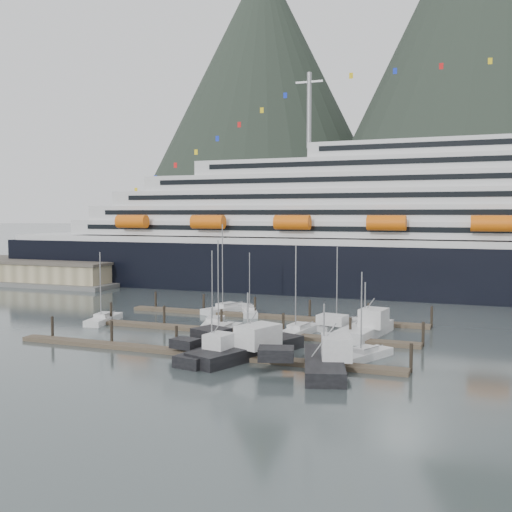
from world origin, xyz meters
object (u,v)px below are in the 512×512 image
(sailboat_d, at_px, (221,331))
(sailboat_e, at_px, (227,309))
(cruise_ship, at_px, (508,235))
(warehouse, at_px, (39,273))
(trawler_e, at_px, (364,329))
(sailboat_b, at_px, (213,323))
(sailboat_h, at_px, (365,356))
(sailboat_a, at_px, (104,320))
(sailboat_c, at_px, (299,332))
(sailboat_g, at_px, (340,325))
(sailboat_f, at_px, (249,312))
(trawler_c, at_px, (247,348))
(trawler_d, at_px, (322,362))
(trawler_b, at_px, (211,352))

(sailboat_d, relative_size, sailboat_e, 0.88)
(cruise_ship, xyz_separation_m, sailboat_d, (-37.07, -52.99, -11.64))
(warehouse, xyz_separation_m, trawler_e, (83.07, -34.40, -1.27))
(sailboat_b, relative_size, sailboat_e, 0.76)
(sailboat_d, height_order, sailboat_h, sailboat_d)
(sailboat_a, bearing_deg, sailboat_h, -111.60)
(sailboat_c, distance_m, sailboat_g, 8.11)
(cruise_ship, bearing_deg, sailboat_h, -105.35)
(sailboat_e, bearing_deg, sailboat_f, -82.11)
(trawler_e, bearing_deg, trawler_c, 156.83)
(warehouse, height_order, sailboat_f, sailboat_f)
(warehouse, relative_size, trawler_e, 3.63)
(cruise_ship, height_order, sailboat_f, cruise_ship)
(sailboat_c, distance_m, trawler_c, 13.79)
(sailboat_e, bearing_deg, trawler_d, -120.04)
(warehouse, relative_size, sailboat_h, 4.51)
(sailboat_c, bearing_deg, sailboat_h, -124.18)
(sailboat_d, height_order, sailboat_g, sailboat_d)
(sailboat_a, distance_m, sailboat_h, 41.48)
(sailboat_h, bearing_deg, sailboat_f, 69.73)
(sailboat_f, bearing_deg, trawler_e, -141.73)
(warehouse, xyz_separation_m, sailboat_c, (74.78, -36.77, -1.84))
(sailboat_b, height_order, sailboat_e, sailboat_e)
(sailboat_a, distance_m, sailboat_d, 20.02)
(sailboat_b, xyz_separation_m, sailboat_h, (24.15, -11.93, -0.00))
(trawler_d, distance_m, trawler_e, 19.18)
(trawler_c, height_order, trawler_e, trawler_c)
(cruise_ship, distance_m, trawler_e, 52.18)
(cruise_ship, distance_m, sailboat_c, 57.87)
(sailboat_c, xyz_separation_m, sailboat_e, (-16.45, 13.69, 0.02))
(sailboat_e, xyz_separation_m, trawler_b, (11.32, -30.29, 0.41))
(cruise_ship, distance_m, sailboat_e, 57.80)
(trawler_e, bearing_deg, sailboat_b, 101.43)
(sailboat_g, xyz_separation_m, sailboat_h, (6.69, -17.21, -0.01))
(sailboat_a, distance_m, trawler_e, 38.28)
(cruise_ship, xyz_separation_m, warehouse, (-102.03, -12.94, -9.79))
(sailboat_e, distance_m, trawler_c, 30.88)
(sailboat_c, height_order, sailboat_h, sailboat_c)
(sailboat_e, bearing_deg, trawler_b, -137.79)
(sailboat_f, bearing_deg, sailboat_c, -161.31)
(sailboat_c, bearing_deg, trawler_c, -179.36)
(sailboat_f, bearing_deg, warehouse, 43.95)
(sailboat_g, relative_size, trawler_c, 0.74)
(cruise_ship, xyz_separation_m, trawler_b, (-32.37, -66.30, -11.20))
(sailboat_c, bearing_deg, warehouse, 73.04)
(sailboat_c, bearing_deg, sailboat_e, 59.45)
(sailboat_b, height_order, trawler_c, sailboat_b)
(sailboat_d, xyz_separation_m, sailboat_e, (-6.62, 16.97, 0.03))
(cruise_ship, xyz_separation_m, sailboat_h, (-16.45, -59.92, -11.65))
(sailboat_f, distance_m, sailboat_h, 32.28)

